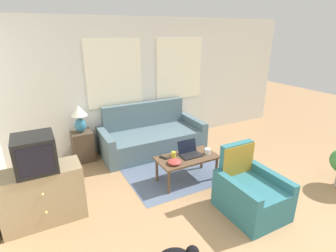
% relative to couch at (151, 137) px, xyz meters
% --- Properties ---
extents(wall_back, '(6.83, 0.06, 2.60)m').
position_rel_couch_xyz_m(wall_back, '(0.27, 0.47, 1.04)').
color(wall_back, silver).
rests_on(wall_back, ground_plane).
extents(rug, '(1.78, 2.05, 0.01)m').
position_rel_couch_xyz_m(rug, '(0.03, -0.71, -0.27)').
color(rug, slate).
rests_on(rug, ground_plane).
extents(couch, '(2.06, 0.93, 0.94)m').
position_rel_couch_xyz_m(couch, '(0.00, 0.00, 0.00)').
color(couch, slate).
rests_on(couch, ground_plane).
extents(armchair, '(0.71, 0.83, 0.89)m').
position_rel_couch_xyz_m(armchair, '(0.36, -2.41, -0.00)').
color(armchair, '#2D6B75').
rests_on(armchair, ground_plane).
extents(tv_dresser, '(0.98, 0.45, 0.74)m').
position_rel_couch_xyz_m(tv_dresser, '(-2.11, -1.32, 0.10)').
color(tv_dresser, '#998460').
rests_on(tv_dresser, ground_plane).
extents(television, '(0.46, 0.46, 0.45)m').
position_rel_couch_xyz_m(television, '(-2.11, -1.32, 0.69)').
color(television, black).
rests_on(television, tv_dresser).
extents(side_table, '(0.37, 0.37, 0.57)m').
position_rel_couch_xyz_m(side_table, '(-1.33, 0.18, 0.02)').
color(side_table, '#4C3D2D').
rests_on(side_table, ground_plane).
extents(table_lamp, '(0.29, 0.29, 0.50)m').
position_rel_couch_xyz_m(table_lamp, '(-1.33, 0.18, 0.60)').
color(table_lamp, teal).
rests_on(table_lamp, side_table).
extents(coffee_table, '(0.99, 0.52, 0.42)m').
position_rel_couch_xyz_m(coffee_table, '(0.03, -1.35, 0.10)').
color(coffee_table, brown).
rests_on(coffee_table, ground_plane).
extents(laptop, '(0.34, 0.27, 0.23)m').
position_rel_couch_xyz_m(laptop, '(0.10, -1.30, 0.21)').
color(laptop, black).
rests_on(laptop, coffee_table).
extents(cup_navy, '(0.07, 0.07, 0.10)m').
position_rel_couch_xyz_m(cup_navy, '(-0.17, -1.26, 0.20)').
color(cup_navy, gold).
rests_on(cup_navy, coffee_table).
extents(cup_yellow, '(0.10, 0.10, 0.09)m').
position_rel_couch_xyz_m(cup_yellow, '(0.39, -1.40, 0.20)').
color(cup_yellow, white).
rests_on(cup_yellow, coffee_table).
extents(snack_bowl, '(0.21, 0.21, 0.06)m').
position_rel_couch_xyz_m(snack_bowl, '(-0.27, -1.45, 0.19)').
color(snack_bowl, '#B23D38').
rests_on(snack_bowl, coffee_table).
extents(tv_remote, '(0.10, 0.15, 0.02)m').
position_rel_couch_xyz_m(tv_remote, '(-0.33, -1.21, 0.16)').
color(tv_remote, black).
rests_on(tv_remote, coffee_table).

